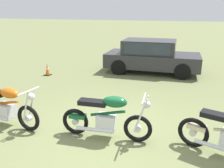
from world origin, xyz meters
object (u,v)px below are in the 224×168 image
object	(u,v)px
traffic_cone	(47,70)
car_charcoal	(151,54)
motorcycle_green	(107,117)
motorcycle_orange	(6,106)

from	to	relation	value
traffic_cone	car_charcoal	bearing A→B (deg)	26.71
motorcycle_green	traffic_cone	xyz separation A→B (m)	(-4.21, 3.95, -0.25)
motorcycle_orange	traffic_cone	size ratio (longest dim) A/B	3.82
traffic_cone	motorcycle_green	bearing A→B (deg)	-43.14
motorcycle_orange	car_charcoal	size ratio (longest dim) A/B	0.49
motorcycle_orange	car_charcoal	bearing A→B (deg)	74.98
motorcycle_green	traffic_cone	distance (m)	5.78
motorcycle_orange	motorcycle_green	bearing A→B (deg)	10.80
motorcycle_green	car_charcoal	bearing A→B (deg)	85.97
motorcycle_green	car_charcoal	distance (m)	5.98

